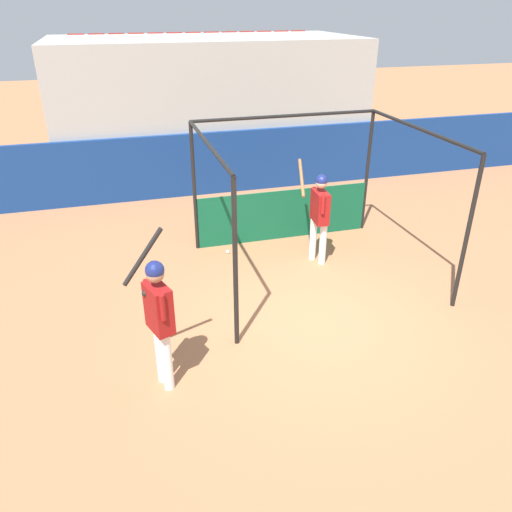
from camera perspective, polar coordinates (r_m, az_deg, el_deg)
ground_plane at (r=7.88m, az=6.65°, el=-7.53°), size 60.00×60.00×0.00m
outfield_wall at (r=12.98m, az=-3.64°, el=10.62°), size 24.00×0.12×1.58m
bleacher_section at (r=14.71m, az=-5.60°, el=16.66°), size 8.15×4.00×3.66m
batting_cage at (r=9.62m, az=4.47°, el=6.63°), size 3.72×3.35×2.56m
player_batter at (r=9.25m, az=7.24°, el=5.20°), size 0.50×0.94×1.86m
player_waiting at (r=6.18m, az=-11.05°, el=-6.43°), size 0.56×0.64×2.09m
baseball at (r=9.88m, az=-3.25°, el=0.48°), size 0.07×0.07×0.07m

